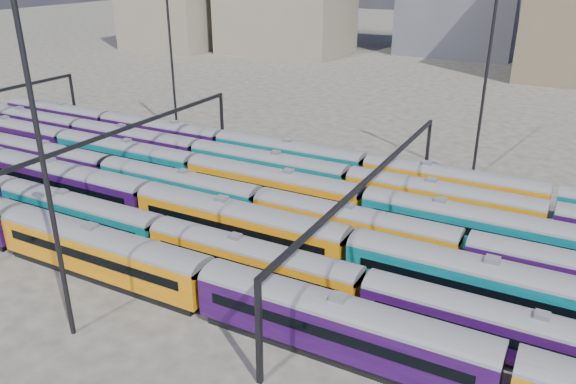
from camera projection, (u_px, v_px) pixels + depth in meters
The scene contains 13 objects.
ground at pixel (275, 230), 57.61m from camera, with size 500.00×500.00×0.00m, color #3B3832.
rake_0 at pixel (207, 280), 43.28m from camera, with size 131.85×3.21×5.42m.
rake_1 at pixel (363, 289), 42.74m from camera, with size 119.24×2.91×4.89m.
rake_2 at pixel (147, 198), 57.77m from camera, with size 134.38×3.27×5.53m.
rake_3 at pixel (353, 223), 52.95m from camera, with size 102.78×3.01×5.07m.
rake_4 at pixel (364, 202), 57.31m from camera, with size 128.32×3.13×5.27m.
rake_5 at pixel (267, 165), 67.58m from camera, with size 104.29×3.05×5.15m.
rake_6 at pixel (365, 167), 67.09m from camera, with size 124.19×3.03×5.10m.
gantry_1 at pixel (121, 139), 63.62m from camera, with size 0.35×40.35×8.03m.
gantry_2 at pixel (371, 186), 50.65m from camera, with size 0.35×40.35×8.03m.
mast_1 at pixel (170, 44), 83.05m from camera, with size 1.40×0.50×25.60m.
mast_2 at pixel (42, 156), 36.44m from camera, with size 1.40×0.50×25.60m.
mast_3 at pixel (487, 68), 65.22m from camera, with size 1.40×0.50×25.60m.
Camera 1 is at (25.34, -44.93, 25.97)m, focal length 35.00 mm.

